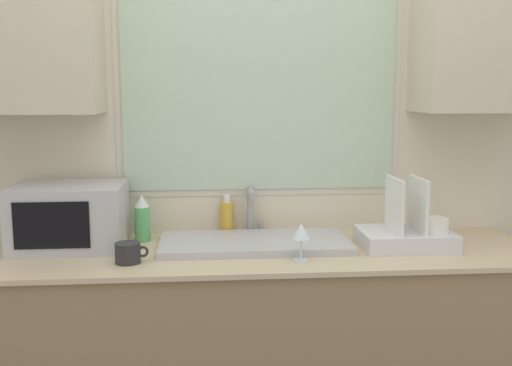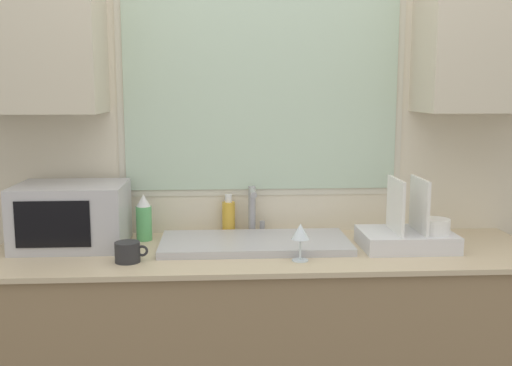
{
  "view_description": "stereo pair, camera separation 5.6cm",
  "coord_description": "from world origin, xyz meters",
  "px_view_note": "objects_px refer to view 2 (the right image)",
  "views": [
    {
      "loc": [
        -0.25,
        -2.05,
        1.54
      ],
      "look_at": [
        -0.05,
        0.28,
        1.17
      ],
      "focal_mm": 42.0,
      "sensor_mm": 36.0,
      "label": 1
    },
    {
      "loc": [
        -0.19,
        -2.05,
        1.54
      ],
      "look_at": [
        -0.05,
        0.28,
        1.17
      ],
      "focal_mm": 42.0,
      "sensor_mm": 36.0,
      "label": 2
    }
  ],
  "objects_px": {
    "microwave": "(72,215)",
    "mug_near_sink": "(128,252)",
    "faucet": "(253,207)",
    "dish_rack": "(409,234)",
    "spray_bottle": "(144,218)",
    "wine_glass": "(300,233)",
    "soap_bottle": "(229,217)"
  },
  "relations": [
    {
      "from": "dish_rack",
      "to": "microwave",
      "type": "bearing_deg",
      "value": 175.16
    },
    {
      "from": "soap_bottle",
      "to": "microwave",
      "type": "bearing_deg",
      "value": -164.92
    },
    {
      "from": "spray_bottle",
      "to": "mug_near_sink",
      "type": "relative_size",
      "value": 1.6
    },
    {
      "from": "dish_rack",
      "to": "spray_bottle",
      "type": "relative_size",
      "value": 1.85
    },
    {
      "from": "faucet",
      "to": "dish_rack",
      "type": "distance_m",
      "value": 0.68
    },
    {
      "from": "microwave",
      "to": "dish_rack",
      "type": "height_order",
      "value": "dish_rack"
    },
    {
      "from": "spray_bottle",
      "to": "mug_near_sink",
      "type": "xyz_separation_m",
      "value": [
        -0.02,
        -0.34,
        -0.06
      ]
    },
    {
      "from": "faucet",
      "to": "wine_glass",
      "type": "bearing_deg",
      "value": -69.5
    },
    {
      "from": "faucet",
      "to": "soap_bottle",
      "type": "height_order",
      "value": "faucet"
    },
    {
      "from": "spray_bottle",
      "to": "wine_glass",
      "type": "xyz_separation_m",
      "value": [
        0.63,
        -0.36,
        0.01
      ]
    },
    {
      "from": "faucet",
      "to": "spray_bottle",
      "type": "xyz_separation_m",
      "value": [
        -0.48,
        -0.06,
        -0.03
      ]
    },
    {
      "from": "dish_rack",
      "to": "spray_bottle",
      "type": "bearing_deg",
      "value": 169.65
    },
    {
      "from": "faucet",
      "to": "spray_bottle",
      "type": "height_order",
      "value": "faucet"
    },
    {
      "from": "dish_rack",
      "to": "mug_near_sink",
      "type": "height_order",
      "value": "dish_rack"
    },
    {
      "from": "dish_rack",
      "to": "wine_glass",
      "type": "xyz_separation_m",
      "value": [
        -0.47,
        -0.16,
        0.05
      ]
    },
    {
      "from": "spray_bottle",
      "to": "microwave",
      "type": "bearing_deg",
      "value": -163.63
    },
    {
      "from": "dish_rack",
      "to": "mug_near_sink",
      "type": "bearing_deg",
      "value": -173.19
    },
    {
      "from": "faucet",
      "to": "wine_glass",
      "type": "distance_m",
      "value": 0.44
    },
    {
      "from": "soap_bottle",
      "to": "dish_rack",
      "type": "bearing_deg",
      "value": -21.73
    },
    {
      "from": "mug_near_sink",
      "to": "dish_rack",
      "type": "bearing_deg",
      "value": 6.81
    },
    {
      "from": "microwave",
      "to": "mug_near_sink",
      "type": "distance_m",
      "value": 0.38
    },
    {
      "from": "soap_bottle",
      "to": "wine_glass",
      "type": "bearing_deg",
      "value": -59.47
    },
    {
      "from": "mug_near_sink",
      "to": "wine_glass",
      "type": "xyz_separation_m",
      "value": [
        0.65,
        -0.02,
        0.07
      ]
    },
    {
      "from": "faucet",
      "to": "mug_near_sink",
      "type": "height_order",
      "value": "faucet"
    },
    {
      "from": "spray_bottle",
      "to": "wine_glass",
      "type": "distance_m",
      "value": 0.73
    },
    {
      "from": "microwave",
      "to": "mug_near_sink",
      "type": "relative_size",
      "value": 3.52
    },
    {
      "from": "wine_glass",
      "to": "spray_bottle",
      "type": "bearing_deg",
      "value": 150.49
    },
    {
      "from": "faucet",
      "to": "microwave",
      "type": "bearing_deg",
      "value": -169.47
    },
    {
      "from": "faucet",
      "to": "dish_rack",
      "type": "relative_size",
      "value": 0.59
    },
    {
      "from": "microwave",
      "to": "spray_bottle",
      "type": "bearing_deg",
      "value": 16.37
    },
    {
      "from": "faucet",
      "to": "soap_bottle",
      "type": "relative_size",
      "value": 1.21
    },
    {
      "from": "spray_bottle",
      "to": "soap_bottle",
      "type": "relative_size",
      "value": 1.11
    }
  ]
}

